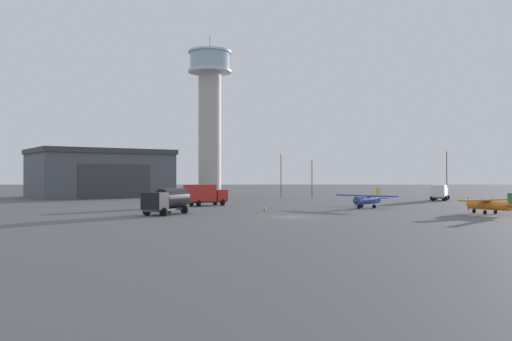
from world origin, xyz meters
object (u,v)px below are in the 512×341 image
Objects in this scene: light_post_north at (281,171)px; control_tower at (210,107)px; airplane_blue at (367,199)px; light_post_centre at (447,170)px; truck_box_red at (205,194)px; truck_fuel_tanker_black at (167,200)px; airplane_orange at (490,204)px; traffic_cone_near_left at (265,208)px; truck_box_white at (440,192)px; light_post_west at (312,175)px.

control_tower is at bearing 124.38° from light_post_north.
light_post_centre is (24.11, 35.15, 4.40)m from airplane_blue.
control_tower is 4.34× the size of light_post_north.
truck_box_red is 0.93× the size of truck_fuel_tanker_black.
airplane_blue is at bearing 139.59° from truck_fuel_tanker_black.
airplane_orange is at bearing 87.67° from airplane_blue.
airplane_blue is 15.51m from traffic_cone_near_left.
control_tower is 5.77× the size of truck_fuel_tanker_black.
control_tower is 60.12m from truck_box_red.
traffic_cone_near_left is (-32.37, -27.25, -1.23)m from truck_box_white.
airplane_blue is 1.16× the size of truck_box_red.
light_post_north is 12.83× the size of traffic_cone_near_left.
airplane_blue is at bearing -74.77° from light_post_north.
light_post_north is (-10.11, 37.13, 4.26)m from airplane_blue.
airplane_blue is 10.49× the size of traffic_cone_near_left.
light_post_centre is at bearing 158.17° from truck_fuel_tanker_black.
truck_box_red is 9.02× the size of traffic_cone_near_left.
truck_fuel_tanker_black is 51.73m from light_post_north.
control_tower reaches higher than traffic_cone_near_left.
light_post_west is at bearing -130.91° from airplane_blue.
light_post_west is 7.28m from light_post_north.
light_post_west is at bearing -9.72° from airplane_orange.
airplane_blue is 0.98× the size of light_post_west.
airplane_blue is at bearing 166.35° from truck_box_white.
truck_box_red is (-35.18, 17.24, 0.54)m from airplane_orange.
control_tower reaches higher than truck_box_red.
truck_box_red is at bearing -148.03° from light_post_centre.
control_tower is 71.99m from traffic_cone_near_left.
truck_box_red is 14.17m from traffic_cone_near_left.
light_post_north is at bearing 87.00° from truck_box_white.
light_post_centre is at bearing -43.86° from airplane_orange.
traffic_cone_near_left is at bearing -105.14° from light_post_west.
light_post_north reaches higher than airplane_orange.
airplane_orange is 11.23× the size of traffic_cone_near_left.
control_tower reaches higher than light_post_centre.
airplane_blue is 28.19m from truck_box_white.
light_post_west is 10.65× the size of traffic_cone_near_left.
traffic_cone_near_left is (-38.60, -40.61, -5.29)m from light_post_centre.
traffic_cone_near_left is at bearing -27.18° from airplane_blue.
truck_box_red is at bearing -112.66° from light_post_north.
truck_fuel_tanker_black is 68.92m from light_post_centre.
control_tower is at bearing 100.61° from traffic_cone_near_left.
truck_fuel_tanker_black is 13.32m from traffic_cone_near_left.
airplane_orange is (11.88, -11.68, -0.06)m from airplane_blue.
truck_fuel_tanker_black is 0.91× the size of light_post_west.
light_post_centre is at bearing -27.65° from control_tower.
traffic_cone_near_left is at bearing -133.54° from light_post_centre.
light_post_north is at bearing 30.06° from truck_box_red.
truck_box_white is at bearing -41.78° from control_tower.
truck_box_white is at bearing -177.21° from airplane_blue.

